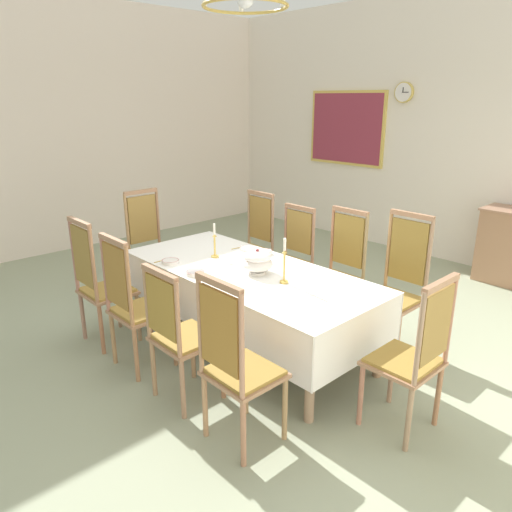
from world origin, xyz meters
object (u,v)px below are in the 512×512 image
at_px(chair_south_b, 133,302).
at_px(mounted_clock, 404,92).
at_px(soup_tureen, 257,261).
at_px(chandelier, 245,5).
at_px(chair_head_east, 413,354).
at_px(chair_north_d, 398,284).
at_px(bowl_near_right, 248,248).
at_px(bowl_far_left, 195,273).
at_px(chair_north_b, 290,256).
at_px(bowl_far_right, 264,252).
at_px(chair_north_a, 253,242).
at_px(chair_head_west, 150,244).
at_px(candlestick_east, 284,265).
at_px(chair_north_c, 339,269).
at_px(spoon_secondary, 243,247).
at_px(framed_painting, 346,128).
at_px(spoon_primary, 166,259).
at_px(chair_south_d, 236,362).
at_px(chair_south_a, 99,282).
at_px(candlestick_west, 215,244).
at_px(bowl_near_left, 170,261).
at_px(dining_table, 247,277).

distance_m(chair_south_b, mounted_clock, 4.85).
xyz_separation_m(soup_tureen, chandelier, (-0.13, -0.00, 1.96)).
bearing_deg(chair_head_east, chair_north_d, 36.28).
distance_m(chair_south_b, bowl_near_right, 1.31).
distance_m(chair_south_b, bowl_far_left, 0.56).
relative_size(chair_north_b, chandelier, 1.65).
bearing_deg(bowl_far_right, chair_north_a, 144.24).
height_order(chair_head_west, bowl_near_right, chair_head_west).
relative_size(chair_north_b, candlestick_east, 2.90).
distance_m(chair_north_c, bowl_far_right, 0.74).
height_order(chair_north_a, soup_tureen, chair_north_a).
relative_size(chair_north_b, bowl_far_left, 6.98).
height_order(bowl_far_left, chandelier, chandelier).
height_order(spoon_secondary, framed_painting, framed_painting).
bearing_deg(chair_north_c, chair_north_b, 0.40).
xyz_separation_m(bowl_far_left, spoon_primary, (-0.51, 0.04, -0.01)).
distance_m(chair_head_west, bowl_far_left, 1.49).
bearing_deg(chair_south_b, chair_head_east, 25.38).
xyz_separation_m(chair_south_d, bowl_far_right, (-1.13, 1.33, 0.16)).
bearing_deg(bowl_near_right, chair_north_c, 38.54).
height_order(chair_south_a, soup_tureen, chair_south_a).
xyz_separation_m(chair_south_a, chair_north_b, (0.59, 1.85, -0.03)).
height_order(chair_south_b, soup_tureen, chair_south_b).
xyz_separation_m(chair_south_b, chair_head_west, (-1.28, 0.93, 0.01)).
height_order(soup_tureen, candlestick_west, candlestick_west).
xyz_separation_m(chair_north_b, bowl_near_left, (-0.25, -1.32, 0.19)).
relative_size(chair_head_east, bowl_far_left, 7.21).
distance_m(dining_table, bowl_near_right, 0.55).
relative_size(bowl_far_left, spoon_primary, 0.87).
xyz_separation_m(chair_south_b, spoon_secondary, (-0.17, 1.32, 0.15)).
xyz_separation_m(candlestick_west, bowl_far_right, (0.24, 0.40, -0.11)).
height_order(bowl_near_right, chandelier, chandelier).
relative_size(chair_south_a, chair_head_east, 1.05).
bearing_deg(spoon_secondary, bowl_near_left, -87.20).
height_order(chair_south_d, spoon_secondary, chair_south_d).
relative_size(soup_tureen, bowl_near_left, 1.69).
bearing_deg(framed_painting, chair_south_d, -59.73).
distance_m(chair_head_east, bowl_far_right, 1.87).
distance_m(chair_south_a, chair_north_c, 2.22).
relative_size(chair_north_d, spoon_primary, 6.91).
bearing_deg(soup_tureen, chair_south_d, -49.37).
bearing_deg(chandelier, framed_painting, 115.49).
bearing_deg(chair_south_a, candlestick_east, 33.90).
bearing_deg(chandelier, candlestick_west, 180.00).
relative_size(candlestick_east, bowl_near_right, 2.39).
bearing_deg(candlestick_west, mounted_clock, 95.33).
height_order(bowl_far_left, mounted_clock, mounted_clock).
bearing_deg(mounted_clock, bowl_near_right, -83.27).
bearing_deg(framed_painting, chair_south_b, -73.03).
bearing_deg(chair_north_d, candlestick_west, 34.07).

